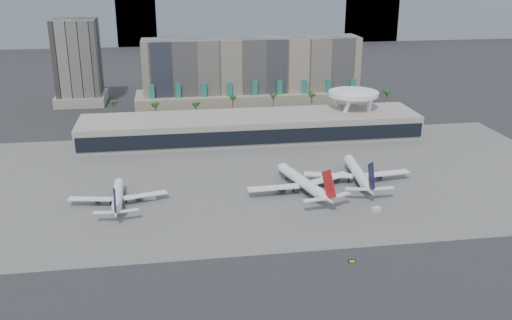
{
  "coord_description": "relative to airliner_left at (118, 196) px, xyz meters",
  "views": [
    {
      "loc": [
        -39.47,
        -164.27,
        86.97
      ],
      "look_at": [
        -8.15,
        40.0,
        13.35
      ],
      "focal_mm": 40.0,
      "sensor_mm": 36.0,
      "label": 1
    }
  ],
  "objects": [
    {
      "name": "taxiway_sign",
      "position": [
        72.96,
        -54.66,
        -2.82
      ],
      "size": [
        2.14,
        0.63,
        0.96
      ],
      "rotation": [
        0.0,
        0.0,
        -0.16
      ],
      "color": "black",
      "rests_on": "ground"
    },
    {
      "name": "apron_pad",
      "position": [
        60.75,
        18.98,
        -3.27
      ],
      "size": [
        260.0,
        130.0,
        0.06
      ],
      "primitive_type": "cube",
      "color": "#5B5B59",
      "rests_on": "ground"
    },
    {
      "name": "mountain_ridge",
      "position": [
        88.63,
        433.98,
        26.59
      ],
      "size": [
        680.0,
        60.0,
        70.0
      ],
      "color": "gray",
      "rests_on": "ground"
    },
    {
      "name": "airliner_left",
      "position": [
        0.0,
        0.0,
        0.0
      ],
      "size": [
        36.78,
        37.88,
        13.07
      ],
      "rotation": [
        0.0,
        0.0,
        0.04
      ],
      "color": "white",
      "rests_on": "ground"
    },
    {
      "name": "hotel",
      "position": [
        70.75,
        138.39,
        13.51
      ],
      "size": [
        140.0,
        30.0,
        42.0
      ],
      "color": "gray",
      "rests_on": "ground"
    },
    {
      "name": "ground",
      "position": [
        60.75,
        -36.02,
        -3.3
      ],
      "size": [
        900.0,
        900.0,
        0.0
      ],
      "primitive_type": "plane",
      "color": "#232326",
      "rests_on": "ground"
    },
    {
      "name": "service_vehicle_a",
      "position": [
        11.47,
        3.23,
        -2.13
      ],
      "size": [
        4.89,
        2.61,
        2.33
      ],
      "primitive_type": "cube",
      "rotation": [
        0.0,
        0.0,
        0.06
      ],
      "color": "white",
      "rests_on": "ground"
    },
    {
      "name": "service_vehicle_b",
      "position": [
        93.01,
        -20.45,
        -2.5
      ],
      "size": [
        3.47,
        2.59,
        1.59
      ],
      "primitive_type": "cube",
      "rotation": [
        0.0,
        0.0,
        0.3
      ],
      "color": "silver",
      "rests_on": "ground"
    },
    {
      "name": "airliner_right",
      "position": [
        95.33,
        7.77,
        0.68
      ],
      "size": [
        44.25,
        45.69,
        15.77
      ],
      "rotation": [
        0.0,
        0.0,
        -0.08
      ],
      "color": "white",
      "rests_on": "ground"
    },
    {
      "name": "saucer_structure",
      "position": [
        115.75,
        79.98,
        15.16
      ],
      "size": [
        26.0,
        26.0,
        21.89
      ],
      "color": "white",
      "rests_on": "ground"
    },
    {
      "name": "office_tower",
      "position": [
        -34.25,
        163.98,
        19.64
      ],
      "size": [
        30.0,
        30.0,
        52.0
      ],
      "color": "black",
      "rests_on": "ground"
    },
    {
      "name": "airliner_centre",
      "position": [
        70.71,
        1.67,
        0.75
      ],
      "size": [
        43.88,
        45.51,
        16.06
      ],
      "rotation": [
        0.0,
        0.0,
        0.27
      ],
      "color": "white",
      "rests_on": "ground"
    },
    {
      "name": "terminal",
      "position": [
        60.75,
        73.82,
        3.22
      ],
      "size": [
        170.0,
        32.5,
        14.5
      ],
      "color": "#B4AB9E",
      "rests_on": "ground"
    },
    {
      "name": "palm_row",
      "position": [
        67.75,
        108.98,
        7.2
      ],
      "size": [
        157.8,
        2.8,
        13.1
      ],
      "color": "brown",
      "rests_on": "ground"
    }
  ]
}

